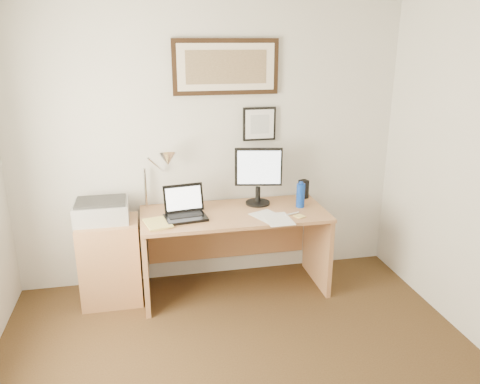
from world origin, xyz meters
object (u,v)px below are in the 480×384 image
object	(u,v)px
water_bottle	(301,195)
printer	(102,211)
book	(146,225)
lcd_monitor	(258,173)
laptop	(185,211)
side_cabinet	(111,261)
desk	(233,234)

from	to	relation	value
water_bottle	printer	xyz separation A→B (m)	(-1.71, 0.07, -0.04)
book	lcd_monitor	size ratio (longest dim) A/B	0.50
water_bottle	book	world-z (taller)	water_bottle
laptop	lcd_monitor	bearing A→B (deg)	15.40
side_cabinet	laptop	bearing A→B (deg)	-6.71
side_cabinet	lcd_monitor	size ratio (longest dim) A/B	1.40
side_cabinet	book	distance (m)	0.55
water_bottle	printer	distance (m)	1.71
side_cabinet	water_bottle	xyz separation A→B (m)	(1.67, -0.03, 0.49)
book	lcd_monitor	xyz separation A→B (m)	(1.00, 0.34, 0.28)
desk	laptop	xyz separation A→B (m)	(-0.43, -0.11, 0.29)
side_cabinet	printer	size ratio (longest dim) A/B	1.66
water_bottle	printer	world-z (taller)	water_bottle
book	laptop	world-z (taller)	laptop
book	laptop	bearing A→B (deg)	24.86
side_cabinet	desk	bearing A→B (deg)	1.89
side_cabinet	book	bearing A→B (deg)	-35.57
water_bottle	desk	bearing A→B (deg)	173.43
side_cabinet	water_bottle	world-z (taller)	water_bottle
desk	side_cabinet	bearing A→B (deg)	-178.11
desk	lcd_monitor	world-z (taller)	lcd_monitor
desk	printer	bearing A→B (deg)	-179.96
water_bottle	laptop	bearing A→B (deg)	-177.69
water_bottle	lcd_monitor	xyz separation A→B (m)	(-0.35, 0.15, 0.18)
laptop	printer	size ratio (longest dim) A/B	0.84
water_bottle	book	size ratio (longest dim) A/B	0.82
book	printer	size ratio (longest dim) A/B	0.59
book	desk	world-z (taller)	book
book	laptop	xyz separation A→B (m)	(0.33, 0.15, 0.05)
desk	printer	xyz separation A→B (m)	(-1.11, -0.00, 0.30)
water_bottle	laptop	distance (m)	1.03
laptop	lcd_monitor	world-z (taller)	lcd_monitor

